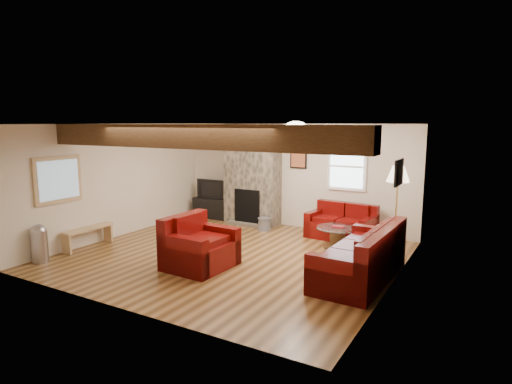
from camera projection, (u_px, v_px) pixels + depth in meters
The scene contains 18 objects.
room at pixel (231, 191), 8.02m from camera, with size 8.00×8.00×8.00m.
oak_beam at pixel (188, 136), 6.78m from camera, with size 6.00×0.36×0.38m, color black.
chimney_breast at pixel (252, 176), 10.65m from camera, with size 1.40×0.67×2.50m.
back_window at pixel (347, 166), 9.63m from camera, with size 0.90×0.08×1.10m, color white, non-canonical shape.
hatch_window at pixel (58, 180), 8.15m from camera, with size 0.08×1.00×0.90m, color tan, non-canonical shape.
ceiling_dome at pixel (296, 127), 8.16m from camera, with size 0.40×0.40×0.18m, color white, non-canonical shape.
artwork_back at pixel (298, 158), 10.20m from camera, with size 0.42×0.06×0.52m, color black, non-canonical shape.
artwork_right at pixel (398, 172), 6.75m from camera, with size 0.06×0.55×0.42m, color black, non-canonical shape.
sofa_three at pixel (360, 253), 6.96m from camera, with size 2.26×0.94×0.87m, color #490705, non-canonical shape.
loveseat at pixel (341, 222), 9.38m from camera, with size 1.43×0.82×0.76m, color #490705, non-canonical shape.
armchair_red at pixel (200, 242), 7.49m from camera, with size 1.13×0.99×0.91m, color #490705, non-canonical shape.
coffee_table at pixel (338, 238), 8.70m from camera, with size 0.87×0.87×0.45m.
tv_cabinet at pixel (213, 208), 11.44m from camera, with size 1.08×0.43×0.54m, color black.
television at pixel (213, 189), 11.35m from camera, with size 0.88×0.12×0.51m, color black.
floor_lamp at pixel (398, 179), 8.24m from camera, with size 0.44×0.44×1.70m.
pine_bench at pixel (88, 238), 8.71m from camera, with size 0.26×1.10×0.41m, color tan, non-canonical shape.
pedal_bin at pixel (40, 243), 7.77m from camera, with size 0.29×0.29×0.71m, color #A2A2A7, non-canonical shape.
coal_bucket at pixel (264, 224), 10.13m from camera, with size 0.33×0.33×0.31m, color gray, non-canonical shape.
Camera 1 is at (4.34, -6.64, 2.53)m, focal length 30.00 mm.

